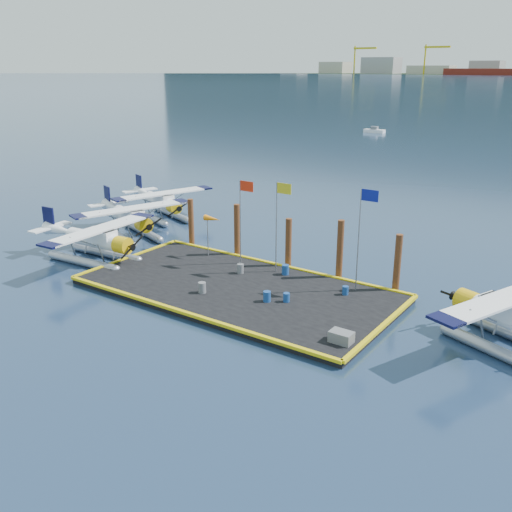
# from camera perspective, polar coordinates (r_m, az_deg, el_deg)

# --- Properties ---
(ground) EXTENTS (4000.00, 4000.00, 0.00)m
(ground) POSITION_cam_1_polar(r_m,az_deg,el_deg) (36.75, -1.90, -3.64)
(ground) COLOR #192A4D
(ground) RESTS_ON ground
(dock) EXTENTS (20.00, 10.00, 0.40)m
(dock) POSITION_cam_1_polar(r_m,az_deg,el_deg) (36.68, -1.90, -3.35)
(dock) COLOR black
(dock) RESTS_ON ground
(dock_bumpers) EXTENTS (20.25, 10.25, 0.18)m
(dock_bumpers) POSITION_cam_1_polar(r_m,az_deg,el_deg) (36.57, -1.91, -2.93)
(dock_bumpers) COLOR #D8BD0C
(dock_bumpers) RESTS_ON dock
(seaplane_a) EXTENTS (9.13, 10.06, 3.57)m
(seaplane_a) POSITION_cam_1_polar(r_m,az_deg,el_deg) (43.33, -15.60, 1.33)
(seaplane_a) COLOR #9DA1AB
(seaplane_a) RESTS_ON ground
(seaplane_b) EXTENTS (9.38, 9.97, 3.59)m
(seaplane_b) POSITION_cam_1_polar(r_m,az_deg,el_deg) (48.91, -12.38, 3.54)
(seaplane_b) COLOR #9DA1AB
(seaplane_b) RESTS_ON ground
(seaplane_c) EXTENTS (9.14, 9.72, 3.50)m
(seaplane_c) POSITION_cam_1_polar(r_m,az_deg,el_deg) (54.46, -9.40, 5.20)
(seaplane_c) COLOR #9DA1AB
(seaplane_c) RESTS_ON ground
(seaplane_d) EXTENTS (9.45, 9.99, 3.62)m
(seaplane_d) POSITION_cam_1_polar(r_m,az_deg,el_deg) (31.74, 24.05, -5.97)
(seaplane_d) COLOR #9DA1AB
(seaplane_d) RESTS_ON ground
(drum_0) EXTENTS (0.47, 0.47, 0.66)m
(drum_0) POSITION_cam_1_polar(r_m,az_deg,el_deg) (38.80, -1.58, -1.26)
(drum_0) COLOR slate
(drum_0) RESTS_ON dock
(drum_1) EXTENTS (0.39, 0.39, 0.56)m
(drum_1) POSITION_cam_1_polar(r_m,az_deg,el_deg) (34.23, 3.06, -4.16)
(drum_1) COLOR navy
(drum_1) RESTS_ON dock
(drum_2) EXTENTS (0.46, 0.46, 0.64)m
(drum_2) POSITION_cam_1_polar(r_m,az_deg,el_deg) (34.22, 1.10, -4.06)
(drum_2) COLOR navy
(drum_2) RESTS_ON dock
(drum_3) EXTENTS (0.48, 0.48, 0.68)m
(drum_3) POSITION_cam_1_polar(r_m,az_deg,el_deg) (35.64, -5.42, -3.16)
(drum_3) COLOR slate
(drum_3) RESTS_ON dock
(drum_4) EXTENTS (0.39, 0.39, 0.55)m
(drum_4) POSITION_cam_1_polar(r_m,az_deg,el_deg) (35.66, 8.92, -3.42)
(drum_4) COLOR navy
(drum_4) RESTS_ON dock
(drum_5) EXTENTS (0.48, 0.48, 0.68)m
(drum_5) POSITION_cam_1_polar(r_m,az_deg,el_deg) (38.58, 2.96, -1.38)
(drum_5) COLOR navy
(drum_5) RESTS_ON dock
(crate) EXTENTS (1.18, 0.79, 0.59)m
(crate) POSITION_cam_1_polar(r_m,az_deg,el_deg) (29.72, 8.53, -8.01)
(crate) COLOR slate
(crate) RESTS_ON dock
(flagpole_red) EXTENTS (1.14, 0.08, 6.00)m
(flagpole_red) POSITION_cam_1_polar(r_m,az_deg,el_deg) (39.60, -1.35, 4.70)
(flagpole_red) COLOR gray
(flagpole_red) RESTS_ON dock
(flagpole_yellow) EXTENTS (1.14, 0.08, 6.20)m
(flagpole_yellow) POSITION_cam_1_polar(r_m,az_deg,el_deg) (37.93, 2.32, 4.25)
(flagpole_yellow) COLOR gray
(flagpole_yellow) RESTS_ON dock
(flagpole_blue) EXTENTS (1.14, 0.08, 6.50)m
(flagpole_blue) POSITION_cam_1_polar(r_m,az_deg,el_deg) (35.15, 10.59, 3.07)
(flagpole_blue) COLOR gray
(flagpole_blue) RESTS_ON dock
(windsock) EXTENTS (1.40, 0.44, 3.12)m
(windsock) POSITION_cam_1_polar(r_m,az_deg,el_deg) (41.51, -4.39, 3.64)
(windsock) COLOR gray
(windsock) RESTS_ON dock
(piling_0) EXTENTS (0.44, 0.44, 4.00)m
(piling_0) POSITION_cam_1_polar(r_m,az_deg,el_deg) (45.19, -6.50, 3.20)
(piling_0) COLOR #462714
(piling_0) RESTS_ON ground
(piling_1) EXTENTS (0.44, 0.44, 4.20)m
(piling_1) POSITION_cam_1_polar(r_m,az_deg,el_deg) (42.42, -1.92, 2.43)
(piling_1) COLOR #462714
(piling_1) RESTS_ON ground
(piling_2) EXTENTS (0.44, 0.44, 3.80)m
(piling_2) POSITION_cam_1_polar(r_m,az_deg,el_deg) (40.06, 3.26, 1.13)
(piling_2) COLOR #462714
(piling_2) RESTS_ON ground
(piling_3) EXTENTS (0.44, 0.44, 4.30)m
(piling_3) POSITION_cam_1_polar(r_m,az_deg,el_deg) (38.15, 8.38, 0.45)
(piling_3) COLOR #462714
(piling_3) RESTS_ON ground
(piling_4) EXTENTS (0.44, 0.44, 4.00)m
(piling_4) POSITION_cam_1_polar(r_m,az_deg,el_deg) (36.71, 13.94, -0.89)
(piling_4) COLOR #462714
(piling_4) RESTS_ON ground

